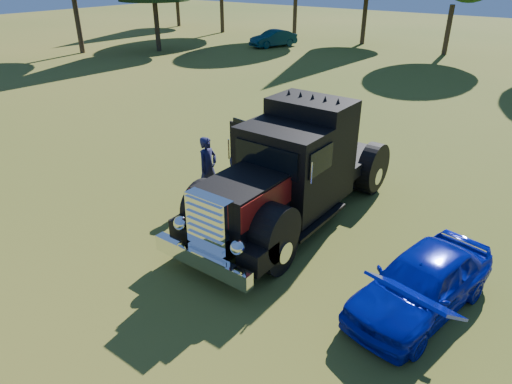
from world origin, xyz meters
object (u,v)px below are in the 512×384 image
object	(u,v)px
spectator_near	(208,168)
spectator_far	(241,172)
distant_teal_car	(273,38)
hotrod_coupe	(422,283)
diamond_t_truck	(291,174)

from	to	relation	value
spectator_near	spectator_far	bearing A→B (deg)	-74.49
spectator_near	distant_teal_car	world-z (taller)	spectator_near
hotrod_coupe	diamond_t_truck	bearing A→B (deg)	159.49
spectator_near	distant_teal_car	xyz separation A→B (m)	(-13.60, 22.80, -0.25)
diamond_t_truck	spectator_far	size ratio (longest dim) A/B	3.88
spectator_near	spectator_far	size ratio (longest dim) A/B	0.97
spectator_far	distant_teal_car	size ratio (longest dim) A/B	0.48
diamond_t_truck	spectator_far	bearing A→B (deg)	179.97
diamond_t_truck	spectator_far	distance (m)	1.63
spectator_far	hotrod_coupe	bearing A→B (deg)	-90.40
hotrod_coupe	spectator_near	size ratio (longest dim) A/B	2.33
hotrod_coupe	distant_teal_car	distance (m)	31.25
diamond_t_truck	spectator_near	distance (m)	2.60
hotrod_coupe	spectator_near	world-z (taller)	hotrod_coupe
diamond_t_truck	distant_teal_car	xyz separation A→B (m)	(-16.16, 22.52, -0.64)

